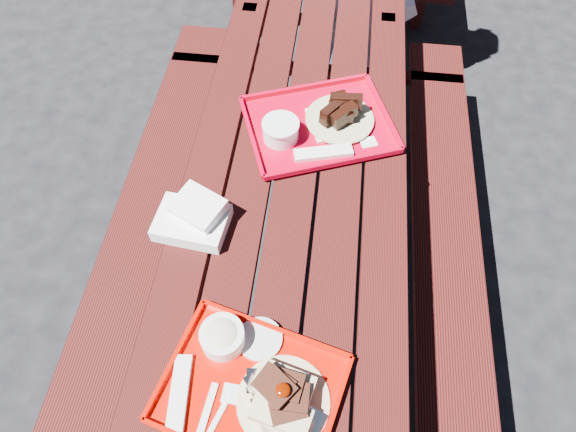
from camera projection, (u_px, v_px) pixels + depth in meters
The scene contains 5 objects.
ground at pixel (292, 289), 2.31m from camera, with size 60.00×60.00×0.00m, color black.
picnic_table_near at pixel (293, 221), 1.84m from camera, with size 1.41×2.40×0.75m.
near_tray at pixel (254, 378), 1.31m from camera, with size 0.52×0.45×0.14m.
far_tray at pixel (317, 125), 1.81m from camera, with size 0.60×0.54×0.08m.
white_cloth at pixel (194, 218), 1.57m from camera, with size 0.23×0.21×0.09m.
Camera 1 is at (0.10, -0.99, 2.10)m, focal length 32.00 mm.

